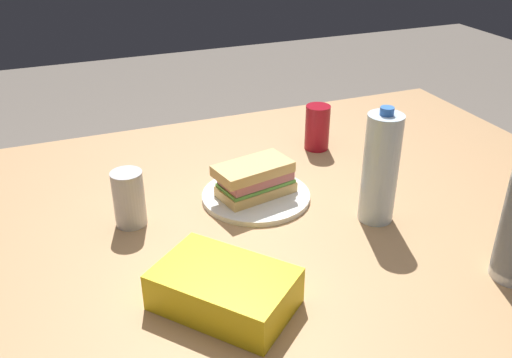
% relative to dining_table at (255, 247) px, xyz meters
% --- Properties ---
extents(dining_table, '(1.73, 1.19, 0.73)m').
position_rel_dining_table_xyz_m(dining_table, '(0.00, 0.00, 0.00)').
color(dining_table, tan).
rests_on(dining_table, ground_plane).
extents(paper_plate, '(0.25, 0.25, 0.01)m').
position_rel_dining_table_xyz_m(paper_plate, '(-0.04, -0.09, 0.08)').
color(paper_plate, white).
rests_on(paper_plate, dining_table).
extents(sandwich, '(0.20, 0.13, 0.08)m').
position_rel_dining_table_xyz_m(sandwich, '(-0.03, -0.09, 0.12)').
color(sandwich, '#DBB26B').
rests_on(sandwich, paper_plate).
extents(soda_can_red, '(0.07, 0.07, 0.12)m').
position_rel_dining_table_xyz_m(soda_can_red, '(-0.29, -0.28, 0.13)').
color(soda_can_red, maroon).
rests_on(soda_can_red, dining_table).
extents(chip_bag, '(0.26, 0.27, 0.07)m').
position_rel_dining_table_xyz_m(chip_bag, '(0.15, 0.24, 0.11)').
color(chip_bag, yellow).
rests_on(chip_bag, dining_table).
extents(water_bottle_tall, '(0.07, 0.07, 0.25)m').
position_rel_dining_table_xyz_m(water_bottle_tall, '(-0.24, 0.09, 0.19)').
color(water_bottle_tall, silver).
rests_on(water_bottle_tall, dining_table).
extents(soda_can_silver, '(0.07, 0.07, 0.12)m').
position_rel_dining_table_xyz_m(soda_can_silver, '(0.25, -0.09, 0.13)').
color(soda_can_silver, silver).
rests_on(soda_can_silver, dining_table).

